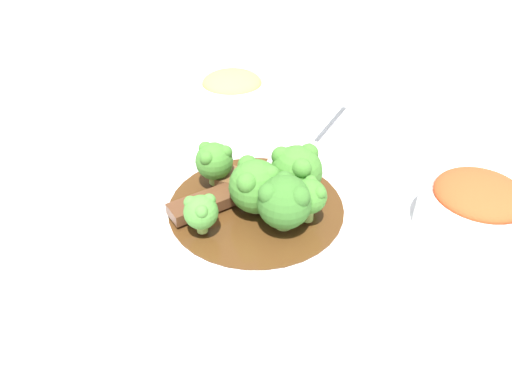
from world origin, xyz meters
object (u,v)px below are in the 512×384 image
at_px(broccoli_floret_2, 296,170).
at_px(broccoli_floret_5, 201,212).
at_px(broccoli_floret_4, 256,185).
at_px(serving_spoon, 294,155).
at_px(side_bowl_kimchi, 476,207).
at_px(main_plate, 256,210).
at_px(beef_strip_1, 296,171).
at_px(beef_strip_0, 246,183).
at_px(broccoli_floret_3, 285,201).
at_px(broccoli_floret_0, 309,196).
at_px(side_bowl_appetizer, 232,92).
at_px(beef_strip_2, 204,204).
at_px(broccoli_floret_1, 214,161).

distance_m(broccoli_floret_2, broccoli_floret_5, 0.11).
xyz_separation_m(broccoli_floret_4, serving_spoon, (-0.02, 0.10, -0.02)).
bearing_deg(broccoli_floret_4, side_bowl_kimchi, 36.79).
bearing_deg(broccoli_floret_2, main_plate, -123.01).
bearing_deg(broccoli_floret_5, beef_strip_1, 83.66).
height_order(beef_strip_1, side_bowl_kimchi, side_bowl_kimchi).
height_order(beef_strip_0, broccoli_floret_5, broccoli_floret_5).
xyz_separation_m(beef_strip_1, side_bowl_kimchi, (0.18, 0.06, 0.00)).
relative_size(main_plate, broccoli_floret_2, 5.05).
distance_m(broccoli_floret_4, broccoli_floret_5, 0.06).
xyz_separation_m(beef_strip_1, broccoli_floret_2, (0.02, -0.03, 0.03)).
relative_size(beef_strip_0, broccoli_floret_3, 1.18).
distance_m(broccoli_floret_4, side_bowl_kimchi, 0.22).
height_order(broccoli_floret_3, serving_spoon, broccoli_floret_3).
xyz_separation_m(beef_strip_0, side_bowl_kimchi, (0.21, 0.11, 0.00)).
relative_size(broccoli_floret_0, side_bowl_appetizer, 0.44).
relative_size(broccoli_floret_0, broccoli_floret_2, 0.80).
distance_m(beef_strip_0, broccoli_floret_5, 0.08).
xyz_separation_m(beef_strip_1, serving_spoon, (-0.02, 0.02, 0.00)).
relative_size(beef_strip_2, broccoli_floret_1, 1.60).
bearing_deg(beef_strip_1, beef_strip_0, -117.88).
bearing_deg(main_plate, broccoli_floret_1, -179.69).
bearing_deg(beef_strip_0, broccoli_floret_2, 23.61).
height_order(beef_strip_1, beef_strip_2, same).
distance_m(beef_strip_0, beef_strip_1, 0.06).
bearing_deg(broccoli_floret_2, beef_strip_1, 125.29).
xyz_separation_m(beef_strip_2, broccoli_floret_0, (0.09, 0.05, 0.02)).
bearing_deg(broccoli_floret_1, broccoli_floret_3, -5.43).
bearing_deg(broccoli_floret_3, broccoli_floret_0, 60.00).
bearing_deg(broccoli_floret_2, serving_spoon, 127.04).
xyz_separation_m(broccoli_floret_0, broccoli_floret_3, (-0.01, -0.02, 0.00)).
distance_m(beef_strip_2, broccoli_floret_0, 0.11).
bearing_deg(side_bowl_appetizer, broccoli_floret_4, -43.06).
distance_m(beef_strip_2, side_bowl_kimchi, 0.28).
height_order(main_plate, side_bowl_appetizer, side_bowl_appetizer).
distance_m(broccoli_floret_1, serving_spoon, 0.10).
distance_m(beef_strip_0, beef_strip_2, 0.06).
distance_m(main_plate, beef_strip_2, 0.06).
height_order(beef_strip_2, broccoli_floret_2, broccoli_floret_2).
xyz_separation_m(beef_strip_0, broccoli_floret_0, (0.08, -0.00, 0.02)).
xyz_separation_m(beef_strip_2, broccoli_floret_5, (0.02, -0.03, 0.02)).
distance_m(beef_strip_2, serving_spoon, 0.13).
bearing_deg(broccoli_floret_4, main_plate, 128.16).
relative_size(beef_strip_1, beef_strip_2, 0.63).
bearing_deg(broccoli_floret_4, side_bowl_appetizer, 136.94).
bearing_deg(broccoli_floret_5, broccoli_floret_3, 44.96).
bearing_deg(side_bowl_kimchi, broccoli_floret_2, -150.64).
bearing_deg(main_plate, broccoli_floret_3, -12.91).
height_order(beef_strip_0, broccoli_floret_2, broccoli_floret_2).
xyz_separation_m(broccoli_floret_4, side_bowl_appetizer, (-0.19, 0.18, -0.02)).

